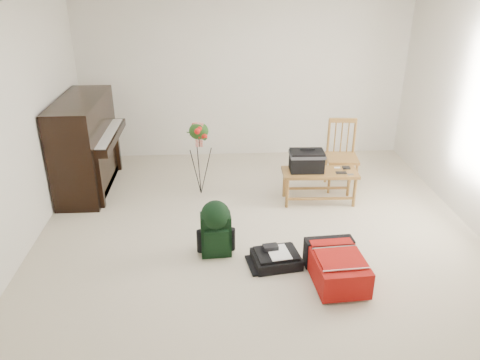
{
  "coord_description": "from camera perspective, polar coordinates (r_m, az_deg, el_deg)",
  "views": [
    {
      "loc": [
        -0.47,
        -4.36,
        2.82
      ],
      "look_at": [
        -0.2,
        0.35,
        0.63
      ],
      "focal_mm": 35.0,
      "sensor_mm": 36.0,
      "label": 1
    }
  ],
  "objects": [
    {
      "name": "floor",
      "position": [
        5.21,
        2.41,
        -7.9
      ],
      "size": [
        5.0,
        5.5,
        0.01
      ],
      "primitive_type": "cube",
      "color": "beige",
      "rests_on": "ground"
    },
    {
      "name": "black_duffel",
      "position": [
        4.89,
        4.42,
        -9.45
      ],
      "size": [
        0.52,
        0.45,
        0.2
      ],
      "rotation": [
        0.0,
        0.0,
        0.16
      ],
      "color": "black",
      "rests_on": "floor"
    },
    {
      "name": "flower_stand",
      "position": [
        6.14,
        -4.92,
        2.58
      ],
      "size": [
        0.4,
        0.4,
        1.03
      ],
      "rotation": [
        0.0,
        0.0,
        -0.28
      ],
      "color": "black",
      "rests_on": "floor"
    },
    {
      "name": "bench",
      "position": [
        5.97,
        8.63,
        1.9
      ],
      "size": [
        0.96,
        0.41,
        0.73
      ],
      "rotation": [
        0.0,
        0.0,
        -0.03
      ],
      "color": "olive",
      "rests_on": "floor"
    },
    {
      "name": "red_suitcase",
      "position": [
        4.73,
        11.56,
        -9.97
      ],
      "size": [
        0.52,
        0.73,
        0.3
      ],
      "rotation": [
        0.0,
        0.0,
        0.07
      ],
      "color": "#AB1707",
      "rests_on": "floor"
    },
    {
      "name": "wall_left",
      "position": [
        5.06,
        -26.83,
        4.05
      ],
      "size": [
        0.04,
        5.5,
        2.5
      ],
      "primitive_type": "cube",
      "color": "white",
      "rests_on": "floor"
    },
    {
      "name": "ceiling",
      "position": [
        4.4,
        3.03,
        20.66
      ],
      "size": [
        5.0,
        5.5,
        0.01
      ],
      "primitive_type": "cube",
      "color": "white",
      "rests_on": "wall_back"
    },
    {
      "name": "green_backpack",
      "position": [
        4.89,
        -2.98,
        -5.62
      ],
      "size": [
        0.33,
        0.3,
        0.62
      ],
      "rotation": [
        0.0,
        0.0,
        0.06
      ],
      "color": "black",
      "rests_on": "floor"
    },
    {
      "name": "dining_chair",
      "position": [
        6.48,
        12.26,
        2.91
      ],
      "size": [
        0.44,
        0.44,
        0.94
      ],
      "rotation": [
        0.0,
        0.0,
        -0.09
      ],
      "color": "olive",
      "rests_on": "floor"
    },
    {
      "name": "piano",
      "position": [
        6.59,
        -18.23,
        3.89
      ],
      "size": [
        0.71,
        1.5,
        1.25
      ],
      "color": "black",
      "rests_on": "floor"
    },
    {
      "name": "wall_back",
      "position": [
        7.3,
        0.49,
        12.45
      ],
      "size": [
        5.0,
        0.04,
        2.5
      ],
      "primitive_type": "cube",
      "color": "white",
      "rests_on": "floor"
    }
  ]
}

